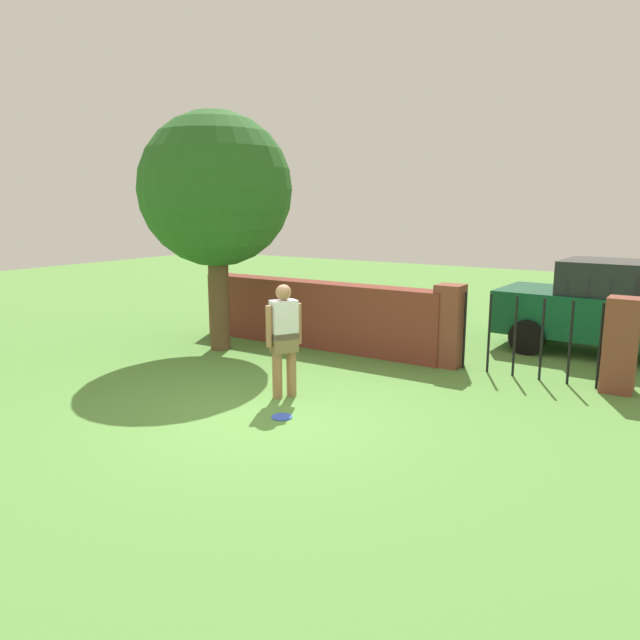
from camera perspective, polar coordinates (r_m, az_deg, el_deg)
ground_plane at (r=7.93m, az=-5.28°, el=-8.90°), size 40.00×40.00×0.00m
brick_wall at (r=11.39m, az=-0.36°, el=0.56°), size 5.15×0.50×1.26m
tree at (r=11.15m, az=-10.03°, el=12.16°), size 2.79×2.79×4.38m
person at (r=8.31m, az=-3.50°, el=-1.51°), size 0.37×0.48×1.62m
fence_gate at (r=9.83m, az=19.46°, el=-1.35°), size 3.04×0.44×1.40m
car at (r=11.94m, az=26.95°, el=0.96°), size 4.27×2.06×1.72m
frisbee_blue at (r=7.74m, az=-3.70°, el=-9.31°), size 0.27×0.27×0.02m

